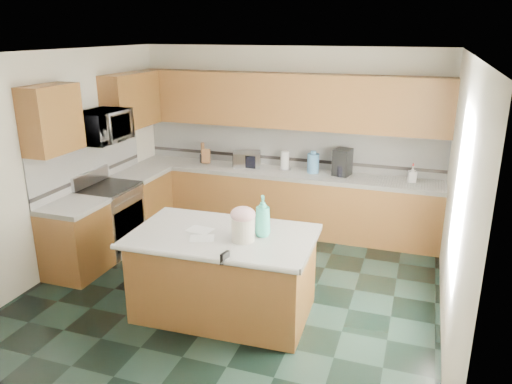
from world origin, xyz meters
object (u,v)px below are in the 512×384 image
at_px(soap_bottle_island, 263,216).
at_px(island_top, 223,236).
at_px(island_base, 224,276).
at_px(coffee_maker, 343,162).
at_px(toaster_oven, 247,160).
at_px(treat_jar, 243,229).
at_px(knife_block, 206,156).

bearing_deg(soap_bottle_island, island_top, 171.49).
height_order(island_base, island_top, island_top).
height_order(island_top, soap_bottle_island, soap_bottle_island).
height_order(soap_bottle_island, coffee_maker, soap_bottle_island).
bearing_deg(soap_bottle_island, toaster_oven, 92.28).
height_order(treat_jar, soap_bottle_island, soap_bottle_island).
bearing_deg(knife_block, toaster_oven, -17.15).
height_order(toaster_oven, coffee_maker, coffee_maker).
height_order(island_base, knife_block, knife_block).
height_order(treat_jar, knife_block, treat_jar).
bearing_deg(knife_block, coffee_maker, -16.34).
distance_m(toaster_oven, coffee_maker, 1.45).
distance_m(knife_block, toaster_oven, 0.68).
relative_size(island_base, toaster_oven, 4.45).
bearing_deg(soap_bottle_island, island_base, 171.49).
xyz_separation_m(island_base, treat_jar, (0.26, -0.10, 0.61)).
distance_m(island_base, coffee_maker, 2.77).
height_order(knife_block, toaster_oven, knife_block).
bearing_deg(coffee_maker, treat_jar, -89.47).
relative_size(island_top, knife_block, 8.38).
bearing_deg(island_base, toaster_oven, 102.36).
height_order(knife_block, coffee_maker, coffee_maker).
height_order(soap_bottle_island, knife_block, soap_bottle_island).
distance_m(island_base, toaster_oven, 2.69).
xyz_separation_m(island_base, toaster_oven, (-0.66, 2.54, 0.61)).
relative_size(island_base, island_top, 0.95).
xyz_separation_m(treat_jar, toaster_oven, (-0.91, 2.63, -0.00)).
distance_m(island_top, knife_block, 2.87).
distance_m(soap_bottle_island, knife_block, 3.00).
bearing_deg(toaster_oven, island_base, -92.56).
distance_m(treat_jar, knife_block, 3.08).
bearing_deg(treat_jar, soap_bottle_island, 62.44).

